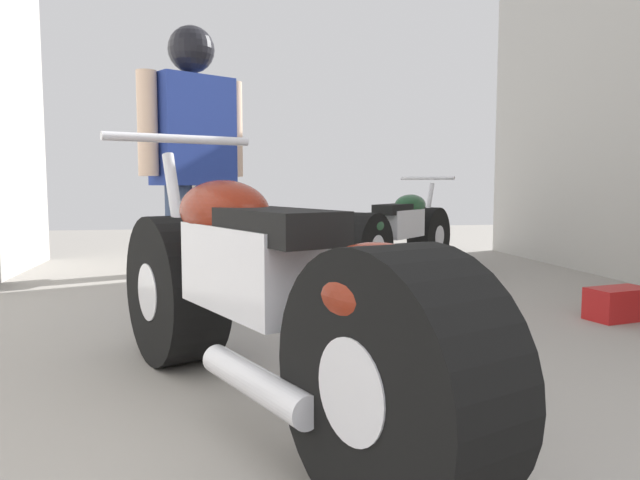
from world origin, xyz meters
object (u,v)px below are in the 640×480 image
motorcycle_maroon_cruiser (256,300)px  mechanic_in_blue (193,148)px  motorcycle_black_naked (399,234)px  red_toolbox (619,304)px  mechanic_with_helmet (194,166)px

motorcycle_maroon_cruiser → mechanic_in_blue: (-0.25, 1.58, 0.62)m
motorcycle_black_naked → red_toolbox: motorcycle_black_naked is taller
motorcycle_black_naked → red_toolbox: bearing=-70.2°
motorcycle_black_naked → mechanic_with_helmet: (-1.88, 0.47, 0.63)m
motorcycle_maroon_cruiser → motorcycle_black_naked: size_ratio=1.40×
motorcycle_maroon_cruiser → mechanic_with_helmet: 3.80m
red_toolbox → mechanic_in_blue: bearing=171.2°
motorcycle_maroon_cruiser → red_toolbox: (2.32, 1.18, -0.33)m
motorcycle_black_naked → mechanic_with_helmet: size_ratio=0.93×
mechanic_with_helmet → motorcycle_black_naked: bearing=-14.1°
red_toolbox → motorcycle_black_naked: bearing=109.8°
motorcycle_maroon_cruiser → mechanic_with_helmet: size_ratio=1.30×
mechanic_in_blue → red_toolbox: bearing=-8.8°
motorcycle_maroon_cruiser → mechanic_in_blue: size_ratio=1.24×
motorcycle_maroon_cruiser → motorcycle_black_naked: bearing=64.4°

